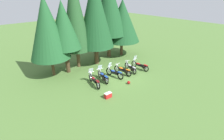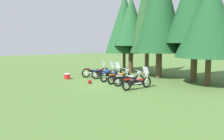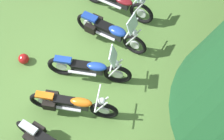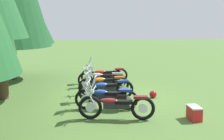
{
  "view_description": "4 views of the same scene",
  "coord_description": "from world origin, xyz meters",
  "px_view_note": "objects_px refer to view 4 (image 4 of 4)",
  "views": [
    {
      "loc": [
        -10.96,
        -11.6,
        7.95
      ],
      "look_at": [
        -0.5,
        0.47,
        0.66
      ],
      "focal_mm": 28.22,
      "sensor_mm": 36.0,
      "label": 1
    },
    {
      "loc": [
        13.95,
        -9.57,
        2.96
      ],
      "look_at": [
        0.34,
        -0.43,
        0.97
      ],
      "focal_mm": 37.27,
      "sensor_mm": 36.0,
      "label": 2
    },
    {
      "loc": [
        3.65,
        1.99,
        7.85
      ],
      "look_at": [
        -0.47,
        0.73,
        0.74
      ],
      "focal_mm": 53.57,
      "sensor_mm": 36.0,
      "label": 3
    },
    {
      "loc": [
        -11.98,
        1.62,
        3.04
      ],
      "look_at": [
        0.85,
        -0.32,
        0.98
      ],
      "focal_mm": 48.45,
      "sensor_mm": 36.0,
      "label": 4
    }
  ],
  "objects_px": {
    "motorcycle_2": "(106,88)",
    "picnic_cooler": "(194,113)",
    "motorcycle_1": "(107,96)",
    "motorcycle_0": "(116,105)",
    "motorcycle_5": "(105,74)",
    "motorcycle_3": "(105,83)",
    "motorcycle_4": "(103,78)",
    "dropped_helmet": "(153,94)"
  },
  "relations": [
    {
      "from": "motorcycle_1",
      "to": "dropped_helmet",
      "type": "xyz_separation_m",
      "value": [
        1.37,
        -2.07,
        -0.33
      ]
    },
    {
      "from": "motorcycle_0",
      "to": "motorcycle_1",
      "type": "relative_size",
      "value": 1.09
    },
    {
      "from": "motorcycle_5",
      "to": "picnic_cooler",
      "type": "distance_m",
      "value": 6.56
    },
    {
      "from": "motorcycle_2",
      "to": "motorcycle_5",
      "type": "height_order",
      "value": "motorcycle_2"
    },
    {
      "from": "motorcycle_2",
      "to": "dropped_helmet",
      "type": "bearing_deg",
      "value": 173.89
    },
    {
      "from": "motorcycle_2",
      "to": "motorcycle_5",
      "type": "relative_size",
      "value": 0.94
    },
    {
      "from": "motorcycle_1",
      "to": "motorcycle_3",
      "type": "relative_size",
      "value": 0.98
    },
    {
      "from": "motorcycle_0",
      "to": "motorcycle_4",
      "type": "xyz_separation_m",
      "value": [
        4.63,
        -0.15,
        -0.02
      ]
    },
    {
      "from": "motorcycle_3",
      "to": "motorcycle_5",
      "type": "relative_size",
      "value": 0.94
    },
    {
      "from": "motorcycle_0",
      "to": "dropped_helmet",
      "type": "relative_size",
      "value": 8.09
    },
    {
      "from": "motorcycle_5",
      "to": "dropped_helmet",
      "type": "xyz_separation_m",
      "value": [
        -3.35,
        -1.53,
        -0.31
      ]
    },
    {
      "from": "motorcycle_4",
      "to": "dropped_helmet",
      "type": "bearing_deg",
      "value": 144.81
    },
    {
      "from": "motorcycle_1",
      "to": "motorcycle_5",
      "type": "distance_m",
      "value": 4.75
    },
    {
      "from": "motorcycle_0",
      "to": "picnic_cooler",
      "type": "bearing_deg",
      "value": -177.06
    },
    {
      "from": "motorcycle_5",
      "to": "motorcycle_2",
      "type": "bearing_deg",
      "value": 81.64
    },
    {
      "from": "motorcycle_3",
      "to": "motorcycle_5",
      "type": "xyz_separation_m",
      "value": [
        2.33,
        -0.3,
        0.01
      ]
    },
    {
      "from": "motorcycle_3",
      "to": "motorcycle_4",
      "type": "bearing_deg",
      "value": -98.83
    },
    {
      "from": "motorcycle_1",
      "to": "motorcycle_0",
      "type": "bearing_deg",
      "value": 108.36
    },
    {
      "from": "motorcycle_0",
      "to": "motorcycle_2",
      "type": "xyz_separation_m",
      "value": [
        2.44,
        -0.01,
        -0.01
      ]
    },
    {
      "from": "motorcycle_4",
      "to": "dropped_helmet",
      "type": "relative_size",
      "value": 7.56
    },
    {
      "from": "motorcycle_0",
      "to": "motorcycle_5",
      "type": "xyz_separation_m",
      "value": [
        5.84,
        -0.42,
        -0.02
      ]
    },
    {
      "from": "dropped_helmet",
      "to": "motorcycle_0",
      "type": "bearing_deg",
      "value": 142.03
    },
    {
      "from": "motorcycle_5",
      "to": "picnic_cooler",
      "type": "height_order",
      "value": "motorcycle_5"
    },
    {
      "from": "picnic_cooler",
      "to": "dropped_helmet",
      "type": "relative_size",
      "value": 2.06
    },
    {
      "from": "motorcycle_0",
      "to": "motorcycle_1",
      "type": "distance_m",
      "value": 1.13
    },
    {
      "from": "motorcycle_4",
      "to": "dropped_helmet",
      "type": "xyz_separation_m",
      "value": [
        -2.13,
        -1.8,
        -0.31
      ]
    },
    {
      "from": "motorcycle_3",
      "to": "motorcycle_4",
      "type": "height_order",
      "value": "motorcycle_4"
    },
    {
      "from": "dropped_helmet",
      "to": "picnic_cooler",
      "type": "bearing_deg",
      "value": -170.34
    },
    {
      "from": "motorcycle_0",
      "to": "picnic_cooler",
      "type": "distance_m",
      "value": 2.48
    },
    {
      "from": "motorcycle_1",
      "to": "dropped_helmet",
      "type": "relative_size",
      "value": 7.44
    },
    {
      "from": "motorcycle_3",
      "to": "picnic_cooler",
      "type": "xyz_separation_m",
      "value": [
        -3.91,
        -2.32,
        -0.23
      ]
    },
    {
      "from": "motorcycle_5",
      "to": "dropped_helmet",
      "type": "height_order",
      "value": "motorcycle_5"
    },
    {
      "from": "motorcycle_2",
      "to": "motorcycle_5",
      "type": "bearing_deg",
      "value": -104.57
    },
    {
      "from": "picnic_cooler",
      "to": "motorcycle_4",
      "type": "bearing_deg",
      "value": 24.52
    },
    {
      "from": "motorcycle_2",
      "to": "picnic_cooler",
      "type": "xyz_separation_m",
      "value": [
        -2.84,
        -2.43,
        -0.25
      ]
    },
    {
      "from": "motorcycle_3",
      "to": "dropped_helmet",
      "type": "height_order",
      "value": "motorcycle_3"
    },
    {
      "from": "motorcycle_2",
      "to": "motorcycle_4",
      "type": "xyz_separation_m",
      "value": [
        2.19,
        -0.14,
        -0.02
      ]
    },
    {
      "from": "motorcycle_0",
      "to": "motorcycle_2",
      "type": "distance_m",
      "value": 2.44
    },
    {
      "from": "motorcycle_1",
      "to": "motorcycle_5",
      "type": "height_order",
      "value": "motorcycle_1"
    },
    {
      "from": "motorcycle_0",
      "to": "motorcycle_4",
      "type": "height_order",
      "value": "motorcycle_0"
    },
    {
      "from": "motorcycle_2",
      "to": "motorcycle_4",
      "type": "height_order",
      "value": "motorcycle_2"
    },
    {
      "from": "motorcycle_0",
      "to": "motorcycle_1",
      "type": "xyz_separation_m",
      "value": [
        1.13,
        0.12,
        0.0
      ]
    }
  ]
}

